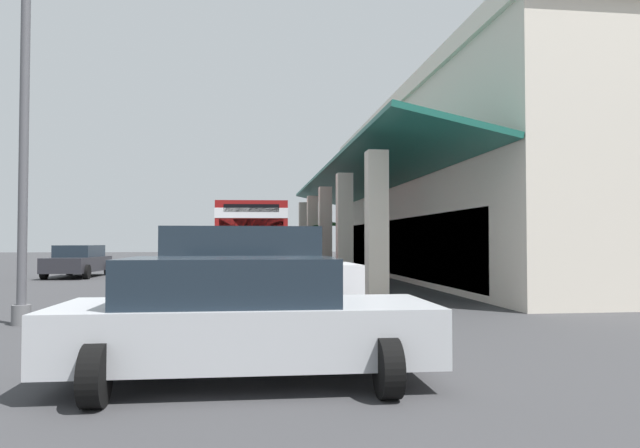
# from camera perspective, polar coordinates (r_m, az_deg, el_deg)

# --- Properties ---
(ground) EXTENTS (120.00, 120.00, 0.00)m
(ground) POSITION_cam_1_polar(r_m,az_deg,el_deg) (28.31, 5.19, -5.07)
(ground) COLOR #38383A
(curb_strip) EXTENTS (31.05, 0.50, 0.12)m
(curb_strip) POSITION_cam_1_polar(r_m,az_deg,el_deg) (25.55, 0.03, -5.31)
(curb_strip) COLOR #9E998E
(curb_strip) RESTS_ON ground
(plaza_building) EXTENTS (26.17, 16.45, 8.03)m
(plaza_building) POSITION_cam_1_polar(r_m,az_deg,el_deg) (28.46, 19.67, 3.14)
(plaza_building) COLOR beige
(plaza_building) RESTS_ON ground
(transit_bus) EXTENTS (11.34, 3.23, 3.34)m
(transit_bus) POSITION_cam_1_polar(r_m,az_deg,el_deg) (25.63, -6.23, -1.28)
(transit_bus) COLOR maroon
(transit_bus) RESTS_ON ground
(parked_suv_white) EXTENTS (2.79, 4.85, 1.97)m
(parked_suv_white) POSITION_cam_1_polar(r_m,az_deg,el_deg) (12.41, -7.58, -4.70)
(parked_suv_white) COLOR silver
(parked_suv_white) RESTS_ON ground
(parked_sedan_silver) EXTENTS (2.48, 4.42, 1.47)m
(parked_sedan_silver) POSITION_cam_1_polar(r_m,az_deg,el_deg) (6.91, -7.75, -9.31)
(parked_sedan_silver) COLOR #B2B5BA
(parked_sedan_silver) RESTS_ON ground
(parked_sedan_charcoal) EXTENTS (4.50, 2.19, 1.47)m
(parked_sedan_charcoal) POSITION_cam_1_polar(r_m,az_deg,el_deg) (28.58, -23.01, -3.41)
(parked_sedan_charcoal) COLOR #232328
(parked_sedan_charcoal) RESTS_ON ground
(pedestrian) EXTENTS (0.50, 0.54, 1.65)m
(pedestrian) POSITION_cam_1_polar(r_m,az_deg,el_deg) (17.72, -2.84, -4.11)
(pedestrian) COLOR #726651
(pedestrian) RESTS_ON ground
(potted_palm) EXTENTS (1.50, 1.76, 2.72)m
(potted_palm) POSITION_cam_1_polar(r_m,az_deg,el_deg) (30.64, 0.84, -3.46)
(potted_palm) COLOR gray
(potted_palm) RESTS_ON ground
(lot_light_pole) EXTENTS (0.60, 0.60, 8.66)m
(lot_light_pole) POSITION_cam_1_polar(r_m,az_deg,el_deg) (13.13, -27.44, 11.46)
(lot_light_pole) COLOR #59595B
(lot_light_pole) RESTS_ON ground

